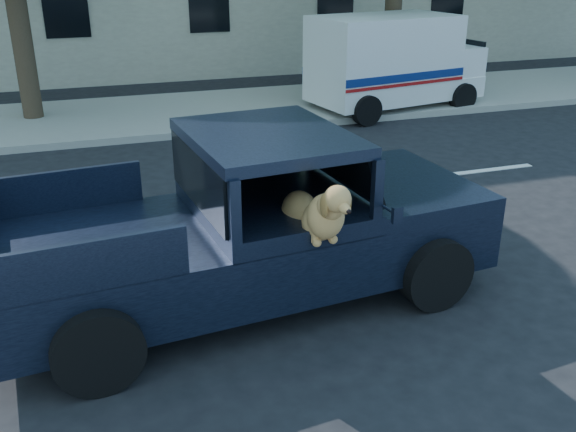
# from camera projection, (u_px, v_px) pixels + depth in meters

# --- Properties ---
(ground) EXTENTS (120.00, 120.00, 0.00)m
(ground) POSITION_uv_depth(u_px,v_px,m) (375.00, 293.00, 7.51)
(ground) COLOR black
(ground) RESTS_ON ground
(far_sidewalk) EXTENTS (60.00, 4.00, 0.15)m
(far_sidewalk) POSITION_uv_depth(u_px,v_px,m) (210.00, 111.00, 15.52)
(far_sidewalk) COLOR gray
(far_sidewalk) RESTS_ON ground
(lane_stripes) EXTENTS (21.60, 0.14, 0.01)m
(lane_stripes) POSITION_uv_depth(u_px,v_px,m) (394.00, 181.00, 11.06)
(lane_stripes) COLOR silver
(lane_stripes) RESTS_ON ground
(pickup_truck) EXTENTS (5.57, 2.93, 1.93)m
(pickup_truck) POSITION_uv_depth(u_px,v_px,m) (241.00, 247.00, 7.14)
(pickup_truck) COLOR black
(pickup_truck) RESTS_ON ground
(mail_truck) EXTENTS (4.42, 2.73, 2.27)m
(mail_truck) POSITION_uv_depth(u_px,v_px,m) (392.00, 70.00, 15.51)
(mail_truck) COLOR silver
(mail_truck) RESTS_ON ground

